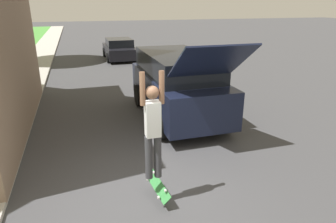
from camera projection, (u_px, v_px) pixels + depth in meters
ground_plane at (153, 189)px, 6.00m from camera, size 120.00×120.00×0.00m
sidewalk at (10, 109)px, 10.39m from camera, size 1.80×80.00×0.10m
suv_parked at (177, 84)px, 9.47m from camera, size 2.14×5.42×2.71m
car_down_street at (119, 49)px, 19.69m from camera, size 1.93×4.11×1.33m
skateboarder at (153, 126)px, 5.05m from camera, size 0.41×0.22×1.93m
skateboard at (158, 186)px, 5.59m from camera, size 0.31×0.82×0.32m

